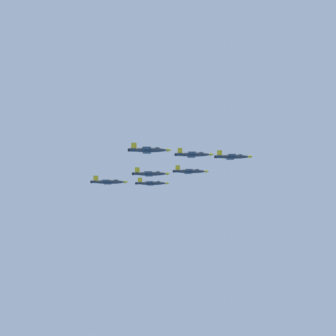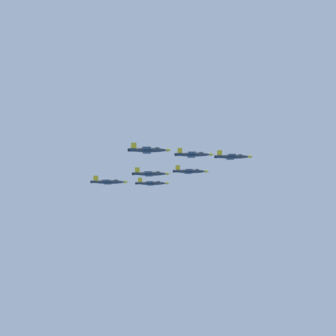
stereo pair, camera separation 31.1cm
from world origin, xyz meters
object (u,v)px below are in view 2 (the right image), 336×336
(jet_left_wingman, at_px, (190,171))
(jet_slot_rear, at_px, (150,174))
(jet_right_wingman, at_px, (193,154))
(jet_left_outer, at_px, (152,183))
(jet_right_outer, at_px, (149,150))
(jet_trailing, at_px, (109,182))
(jet_lead, at_px, (233,157))

(jet_left_wingman, height_order, jet_slot_rear, jet_left_wingman)
(jet_right_wingman, height_order, jet_left_outer, jet_right_wingman)
(jet_left_wingman, relative_size, jet_left_outer, 1.01)
(jet_left_outer, distance_m, jet_right_outer, 55.57)
(jet_left_wingman, height_order, jet_right_outer, jet_left_wingman)
(jet_right_wingman, xyz_separation_m, jet_trailing, (-16.40, -31.50, -7.65))
(jet_lead, bearing_deg, jet_trailing, -179.45)
(jet_slot_rear, relative_size, jet_trailing, 1.02)
(jet_lead, xyz_separation_m, jet_left_wingman, (-15.12, -15.21, -2.88))
(jet_slot_rear, bearing_deg, jet_left_wingman, 40.77)
(jet_left_outer, distance_m, jet_slot_rear, 27.84)
(jet_right_wingman, bearing_deg, jet_left_outer, 111.98)
(jet_left_wingman, relative_size, jet_slot_rear, 1.01)
(jet_right_outer, xyz_separation_m, jet_slot_rear, (-27.70, 2.17, -2.42))
(jet_left_wingman, xyz_separation_m, jet_right_outer, (40.27, -19.54, -1.68))
(jet_lead, xyz_separation_m, jet_right_wingman, (12.57, -17.38, -2.65))
(jet_right_outer, relative_size, jet_slot_rear, 1.01)
(jet_lead, bearing_deg, jet_right_wingman, -139.09)
(jet_slot_rear, distance_m, jet_trailing, 16.68)
(jet_right_wingman, bearing_deg, jet_left_wingman, 90.57)
(jet_left_outer, bearing_deg, jet_lead, -39.28)
(jet_lead, distance_m, jet_left_wingman, 21.64)
(jet_right_wingman, distance_m, jet_right_outer, 21.53)
(jet_left_outer, bearing_deg, jet_trailing, -119.39)
(jet_slot_rear, bearing_deg, jet_left_outer, 90.40)
(jet_lead, height_order, jet_left_wingman, jet_lead)
(jet_lead, distance_m, jet_right_outer, 43.14)
(jet_right_outer, bearing_deg, jet_left_outer, 89.13)
(jet_right_outer, bearing_deg, jet_left_wingman, 67.72)
(jet_right_wingman, height_order, jet_slot_rear, jet_right_wingman)
(jet_left_wingman, distance_m, jet_trailing, 36.28)
(jet_lead, height_order, jet_trailing, jet_lead)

